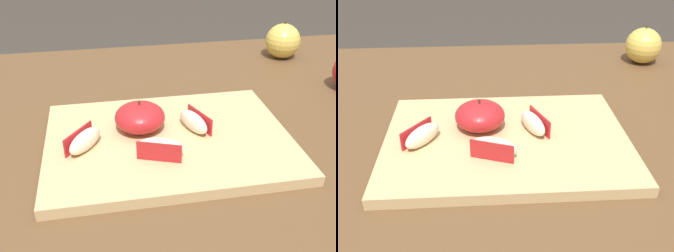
# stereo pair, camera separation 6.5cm
# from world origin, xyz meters

# --- Properties ---
(dining_table) EXTENTS (1.32, 0.88, 0.73)m
(dining_table) POSITION_xyz_m (0.00, 0.00, 0.63)
(dining_table) COLOR brown
(dining_table) RESTS_ON ground_plane
(cutting_board) EXTENTS (0.40, 0.29, 0.02)m
(cutting_board) POSITION_xyz_m (-0.00, -0.07, 0.74)
(cutting_board) COLOR tan
(cutting_board) RESTS_ON dining_table
(apple_half_skin_up) EXTENTS (0.08, 0.08, 0.05)m
(apple_half_skin_up) POSITION_xyz_m (-0.04, -0.03, 0.77)
(apple_half_skin_up) COLOR #B21E23
(apple_half_skin_up) RESTS_ON cutting_board
(apple_wedge_left) EXTENTS (0.08, 0.05, 0.03)m
(apple_wedge_left) POSITION_xyz_m (-0.02, -0.12, 0.76)
(apple_wedge_left) COLOR #F4EACC
(apple_wedge_left) RESTS_ON cutting_board
(apple_wedge_near_knife) EXTENTS (0.05, 0.08, 0.03)m
(apple_wedge_near_knife) POSITION_xyz_m (0.05, -0.05, 0.76)
(apple_wedge_near_knife) COLOR #F4EACC
(apple_wedge_near_knife) RESTS_ON cutting_board
(apple_wedge_back) EXTENTS (0.06, 0.07, 0.03)m
(apple_wedge_back) POSITION_xyz_m (-0.14, -0.08, 0.76)
(apple_wedge_back) COLOR #F4EACC
(apple_wedge_back) RESTS_ON cutting_board
(whole_apple_golden) EXTENTS (0.09, 0.09, 0.09)m
(whole_apple_golden) POSITION_xyz_m (0.36, 0.29, 0.77)
(whole_apple_golden) COLOR #DBBC51
(whole_apple_golden) RESTS_ON dining_table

